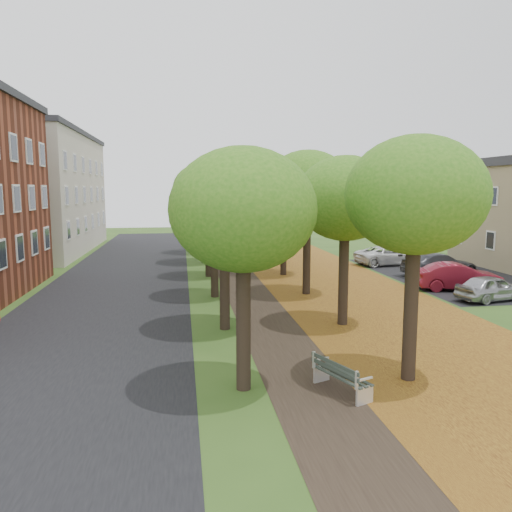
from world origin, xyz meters
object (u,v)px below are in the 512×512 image
object	(u,v)px
car_white	(389,256)
car_silver	(492,288)
bench	(340,376)
car_grey	(440,265)
car_red	(458,277)

from	to	relation	value
car_white	car_silver	bearing A→B (deg)	174.39
bench	car_silver	bearing A→B (deg)	-70.39
bench	car_grey	distance (m)	20.58
car_red	car_white	xyz separation A→B (m)	(0.00, 9.27, -0.06)
car_silver	car_white	world-z (taller)	car_white
car_red	car_white	bearing A→B (deg)	12.02
car_white	car_grey	bearing A→B (deg)	-171.98
car_silver	car_red	xyz separation A→B (m)	(-0.24, 2.62, 0.10)
car_grey	car_silver	bearing A→B (deg)	164.04
bench	car_white	size ratio (longest dim) A/B	0.41
car_silver	car_white	xyz separation A→B (m)	(-0.24, 11.89, 0.04)
car_red	car_grey	size ratio (longest dim) A/B	0.90
car_grey	car_white	distance (m)	5.06
car_white	bench	bearing A→B (deg)	147.03
car_red	bench	bearing A→B (deg)	151.29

